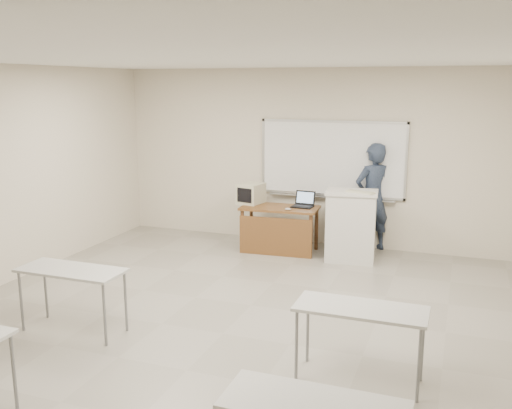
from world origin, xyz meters
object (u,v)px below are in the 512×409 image
at_px(mouse, 288,209).
at_px(keyboard, 360,192).
at_px(presenter, 372,197).
at_px(crt_monitor, 251,193).
at_px(laptop, 303,203).
at_px(whiteboard, 332,160).
at_px(instructor_desk, 278,222).
at_px(podium, 351,226).

xyz_separation_m(mouse, keyboard, (1.15, -0.02, 0.35)).
xyz_separation_m(mouse, presenter, (1.22, 0.79, 0.13)).
bearing_deg(crt_monitor, presenter, 25.56).
relative_size(laptop, presenter, 0.19).
height_order(whiteboard, presenter, whiteboard).
distance_m(crt_monitor, mouse, 0.83).
height_order(instructor_desk, laptop, laptop).
height_order(podium, keyboard, keyboard).
height_order(instructor_desk, presenter, presenter).
distance_m(keyboard, presenter, 0.84).
bearing_deg(instructor_desk, crt_monitor, 153.19).
xyz_separation_m(whiteboard, mouse, (-0.50, -0.87, -0.71)).
xyz_separation_m(podium, mouse, (-1.00, -0.10, 0.21)).
xyz_separation_m(laptop, mouse, (-0.15, -0.36, -0.04)).
distance_m(whiteboard, mouse, 1.23).
relative_size(instructor_desk, podium, 1.13).
distance_m(crt_monitor, laptop, 0.91).
height_order(podium, presenter, presenter).
height_order(crt_monitor, presenter, presenter).
bearing_deg(keyboard, presenter, 103.80).
bearing_deg(laptop, whiteboard, 59.04).
relative_size(whiteboard, presenter, 1.38).
bearing_deg(laptop, presenter, 25.26).
xyz_separation_m(whiteboard, presenter, (0.72, -0.08, -0.58)).
height_order(whiteboard, crt_monitor, whiteboard).
xyz_separation_m(podium, keyboard, (0.15, -0.12, 0.57)).
xyz_separation_m(instructor_desk, laptop, (0.35, 0.26, 0.29)).
distance_m(whiteboard, presenter, 0.93).
distance_m(podium, laptop, 0.92).
height_order(podium, crt_monitor, podium).
xyz_separation_m(whiteboard, keyboard, (0.65, -0.89, -0.36)).
relative_size(instructor_desk, crt_monitor, 3.02).
bearing_deg(instructor_desk, whiteboard, 44.20).
bearing_deg(instructor_desk, mouse, -28.33).
xyz_separation_m(podium, laptop, (-0.85, 0.26, 0.25)).
xyz_separation_m(podium, crt_monitor, (-1.75, 0.23, 0.36)).
relative_size(podium, crt_monitor, 2.66).
relative_size(whiteboard, podium, 2.23).
bearing_deg(keyboard, mouse, -162.55).
relative_size(whiteboard, crt_monitor, 5.93).
distance_m(instructor_desk, keyboard, 1.48).
relative_size(instructor_desk, mouse, 12.63).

